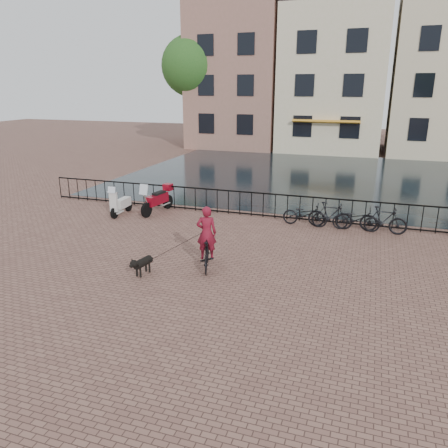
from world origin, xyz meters
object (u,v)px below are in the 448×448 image
(motorcycle, at_px, (157,196))
(cyclist, at_px, (207,241))
(dog, at_px, (143,265))
(scooter, at_px, (121,199))

(motorcycle, bearing_deg, cyclist, -41.04)
(cyclist, height_order, motorcycle, cyclist)
(cyclist, height_order, dog, cyclist)
(cyclist, bearing_deg, dog, 14.48)
(dog, distance_m, scooter, 6.42)
(dog, distance_m, motorcycle, 6.41)
(scooter, bearing_deg, cyclist, -38.77)
(dog, bearing_deg, cyclist, 44.06)
(cyclist, xyz_separation_m, scooter, (-5.40, 4.14, -0.16))
(cyclist, xyz_separation_m, motorcycle, (-4.10, 4.88, -0.13))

